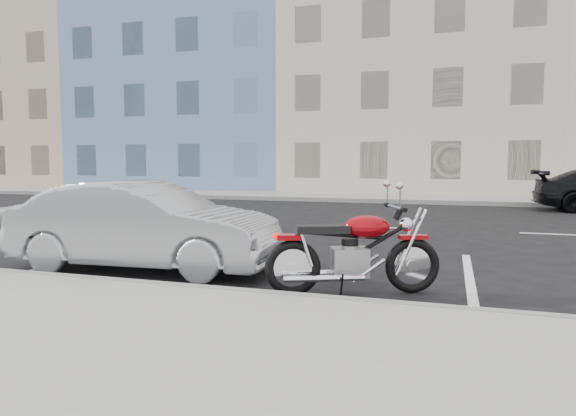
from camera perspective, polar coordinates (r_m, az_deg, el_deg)
name	(u,v)px	position (r m, az deg, el deg)	size (l,w,h in m)	color
ground	(462,231)	(12.29, 18.77, -2.40)	(120.00, 120.00, 0.00)	black
sidewalk_far	(332,197)	(21.47, 4.86, 1.24)	(80.00, 3.40, 0.15)	gray
curb_near	(57,280)	(7.17, -24.32, -7.31)	(80.00, 0.12, 0.16)	gray
curb_far	(322,200)	(19.82, 3.77, 0.93)	(80.00, 0.12, 0.16)	gray
bldg_far_west	(51,94)	(38.63, -24.82, 11.38)	(12.00, 12.00, 12.00)	tan
bldg_blue	(214,78)	(32.00, -8.27, 14.08)	(12.00, 12.00, 13.00)	#607DA8
bldg_cream	(419,82)	(28.84, 14.40, 13.44)	(12.00, 12.00, 11.50)	beige
motorcycle	(415,253)	(6.33, 13.91, -4.91)	(1.98, 1.01, 1.06)	black
sedan_silver	(145,226)	(7.71, -15.61, -1.93)	(1.36, 3.91, 1.29)	#96999D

